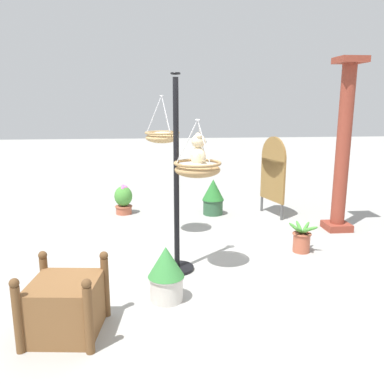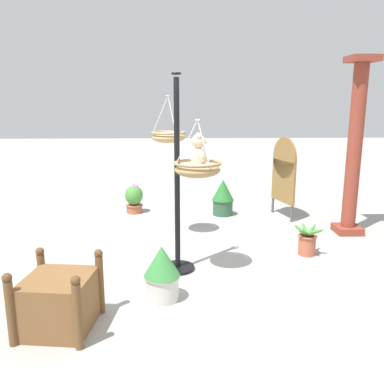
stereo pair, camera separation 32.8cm
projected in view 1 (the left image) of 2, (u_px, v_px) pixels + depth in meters
The scene contains 12 objects.
ground_plane at pixel (189, 273), 5.16m from camera, with size 40.00×40.00×0.00m, color #9E9E99.
display_pole_central at pixel (177, 212), 5.11m from camera, with size 0.44×0.44×2.51m.
hanging_basket_with_teddy at pixel (197, 168), 4.86m from camera, with size 0.58×0.58×0.70m.
teddy_bear at pixel (199, 153), 4.82m from camera, with size 0.29×0.26×0.43m.
hanging_basket_left_high at pixel (162, 137), 6.13m from camera, with size 0.54×0.54×0.72m.
greenhouse_pillar_right at pixel (343, 150), 6.64m from camera, with size 0.44×0.44×2.87m.
wooden_planter_box at pixel (65, 305), 3.78m from camera, with size 0.79×0.78×0.70m.
potted_plant_fern_front at pixel (213, 196), 7.82m from camera, with size 0.42×0.42×0.70m.
potted_plant_flowering_red at pixel (124, 200), 7.87m from camera, with size 0.35×0.35×0.58m.
potted_plant_tall_leafy at pixel (166, 273), 4.40m from camera, with size 0.41×0.41×0.63m.
potted_plant_bushy_green at pixel (302, 239), 5.87m from camera, with size 0.43×0.41×0.44m.
display_sign_board at pixel (273, 170), 7.63m from camera, with size 0.76×0.26×1.54m.
Camera 1 is at (4.78, -0.43, 2.16)m, focal length 37.30 mm.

